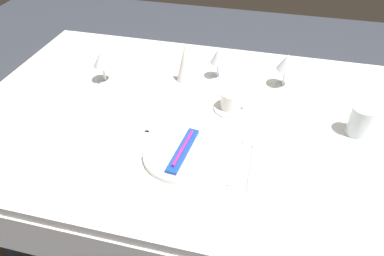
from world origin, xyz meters
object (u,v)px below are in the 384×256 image
wine_glass_centre (218,57)px  napkin_folded (185,63)px  spoon_dessert (253,159)px  wine_glass_right (287,63)px  drink_tumbler (359,123)px  fork_outer (140,143)px  coffee_cup_left (231,100)px  dinner_plate (183,154)px  spoon_soup (243,155)px  wine_glass_left (102,60)px  toothbrush_package (183,150)px  dinner_knife (232,162)px

wine_glass_centre → napkin_folded: napkin_folded is taller
spoon_dessert → napkin_folded: size_ratio=1.35×
wine_glass_right → drink_tumbler: 0.36m
fork_outer → spoon_dessert: bearing=2.1°
spoon_dessert → coffee_cup_left: coffee_cup_left is taller
wine_glass_right → wine_glass_centre: bearing=179.8°
dinner_plate → wine_glass_right: wine_glass_right is taller
dinner_plate → drink_tumbler: (0.55, 0.25, 0.04)m
wine_glass_centre → drink_tumbler: (0.54, -0.25, -0.05)m
spoon_soup → wine_glass_left: wine_glass_left is taller
dinner_plate → toothbrush_package: toothbrush_package is taller
napkin_folded → toothbrush_package: bearing=-76.1°
toothbrush_package → spoon_soup: toothbrush_package is taller
dinner_knife → spoon_soup: spoon_soup is taller
spoon_soup → wine_glass_right: size_ratio=1.60×
wine_glass_centre → wine_glass_left: wine_glass_left is taller
wine_glass_centre → drink_tumbler: wine_glass_centre is taller
toothbrush_package → dinner_knife: bearing=2.8°
coffee_cup_left → drink_tumbler: bearing=-4.2°
wine_glass_right → coffee_cup_left: bearing=-130.4°
napkin_folded → spoon_dessert: bearing=-50.7°
dinner_plate → coffee_cup_left: size_ratio=2.55×
dinner_knife → napkin_folded: napkin_folded is taller
toothbrush_package → drink_tumbler: 0.61m
dinner_knife → drink_tumbler: drink_tumbler is taller
fork_outer → coffee_cup_left: coffee_cup_left is taller
drink_tumbler → toothbrush_package: bearing=-155.4°
fork_outer → spoon_soup: (0.34, 0.02, 0.00)m
drink_tumbler → napkin_folded: bearing=164.1°
spoon_dessert → coffee_cup_left: 0.28m
napkin_folded → wine_glass_left: bearing=-165.4°
wine_glass_centre → wine_glass_right: wine_glass_right is taller
toothbrush_package → napkin_folded: napkin_folded is taller
toothbrush_package → spoon_dessert: size_ratio=0.94×
dinner_plate → dinner_knife: size_ratio=1.21×
toothbrush_package → wine_glass_centre: bearing=88.1°
dinner_knife → coffee_cup_left: bearing=100.1°
spoon_soup → wine_glass_centre: 0.49m
spoon_soup → wine_glass_right: wine_glass_right is taller
toothbrush_package → fork_outer: (-0.16, 0.02, -0.02)m
wine_glass_left → wine_glass_centre: bearing=17.7°
coffee_cup_left → toothbrush_package: bearing=-111.0°
spoon_soup → drink_tumbler: 0.42m
toothbrush_package → wine_glass_left: bearing=140.7°
coffee_cup_left → dinner_knife: bearing=-79.9°
coffee_cup_left → dinner_plate: bearing=-111.0°
spoon_soup → wine_glass_left: bearing=153.6°
spoon_dessert → wine_glass_left: 0.74m
dinner_knife → napkin_folded: 0.52m
spoon_dessert → wine_glass_centre: 0.52m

